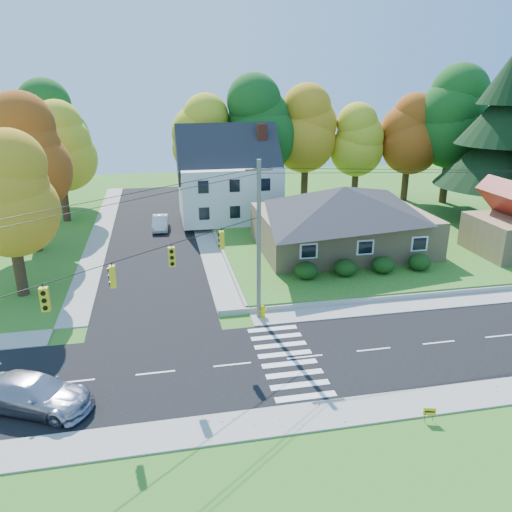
{
  "coord_description": "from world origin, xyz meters",
  "views": [
    {
      "loc": [
        -7.28,
        -22.77,
        14.23
      ],
      "look_at": [
        -1.11,
        8.0,
        3.16
      ],
      "focal_mm": 35.0,
      "sensor_mm": 36.0,
      "label": 1
    }
  ],
  "objects_px": {
    "silver_sedan": "(34,393)",
    "fire_hydrant": "(263,312)",
    "ranch_house": "(343,217)",
    "white_car": "(160,223)"
  },
  "relations": [
    {
      "from": "silver_sedan",
      "to": "fire_hydrant",
      "type": "bearing_deg",
      "value": -35.11
    },
    {
      "from": "ranch_house",
      "to": "silver_sedan",
      "type": "xyz_separation_m",
      "value": [
        -21.4,
        -17.9,
        -2.45
      ]
    },
    {
      "from": "silver_sedan",
      "to": "ranch_house",
      "type": "bearing_deg",
      "value": -25.2
    },
    {
      "from": "white_car",
      "to": "fire_hydrant",
      "type": "xyz_separation_m",
      "value": [
        5.98,
        -21.42,
        -0.31
      ]
    },
    {
      "from": "ranch_house",
      "to": "silver_sedan",
      "type": "distance_m",
      "value": 28.0
    },
    {
      "from": "fire_hydrant",
      "to": "white_car",
      "type": "bearing_deg",
      "value": 105.59
    },
    {
      "from": "fire_hydrant",
      "to": "silver_sedan",
      "type": "bearing_deg",
      "value": -150.0
    },
    {
      "from": "white_car",
      "to": "fire_hydrant",
      "type": "height_order",
      "value": "white_car"
    },
    {
      "from": "ranch_house",
      "to": "silver_sedan",
      "type": "bearing_deg",
      "value": -140.09
    },
    {
      "from": "ranch_house",
      "to": "white_car",
      "type": "bearing_deg",
      "value": 145.29
    }
  ]
}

